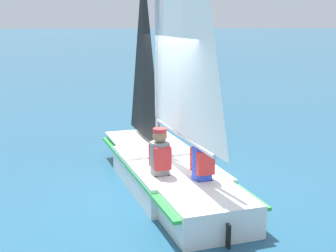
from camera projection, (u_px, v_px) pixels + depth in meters
The scene contains 4 objects.
ground_plane at pixel (168, 187), 7.88m from camera, with size 260.00×260.00×0.00m, color #235675.
sailboat_main at pixel (169, 137), 7.64m from camera, with size 4.58×2.30×5.82m.
sailor_helm at pixel (160, 163), 7.11m from camera, with size 0.39×0.36×1.16m.
sailor_crew at pixel (202, 167), 6.89m from camera, with size 0.39×0.36×1.16m.
Camera 1 is at (-7.42, 0.74, 2.77)m, focal length 50.00 mm.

